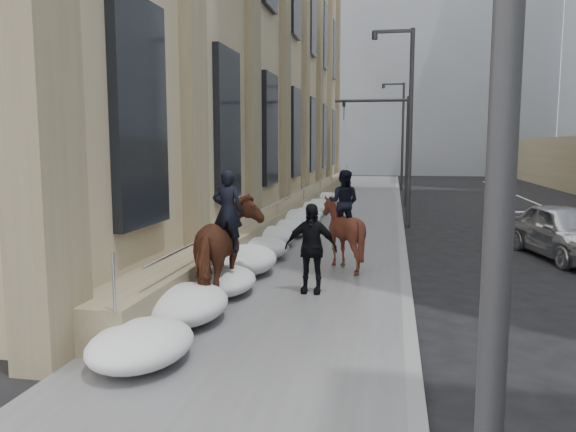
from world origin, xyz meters
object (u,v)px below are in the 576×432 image
object	(u,v)px
pedestrian	(311,248)
car_silver	(566,231)
mounted_horse_left	(229,248)
mounted_horse_right	(342,228)

from	to	relation	value
pedestrian	car_silver	size ratio (longest dim) A/B	0.42
mounted_horse_left	pedestrian	bearing A→B (deg)	-152.25
mounted_horse_left	mounted_horse_right	xyz separation A→B (m)	(2.04, 3.72, -0.07)
pedestrian	car_silver	xyz separation A→B (m)	(6.87, 5.73, -0.30)
pedestrian	mounted_horse_left	bearing A→B (deg)	-145.78
mounted_horse_right	car_silver	bearing A→B (deg)	-145.88
pedestrian	car_silver	world-z (taller)	pedestrian
mounted_horse_right	pedestrian	distance (m)	2.74
mounted_horse_left	car_silver	xyz separation A→B (m)	(8.45, 6.75, -0.45)
mounted_horse_left	mounted_horse_right	bearing A→B (deg)	-123.77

